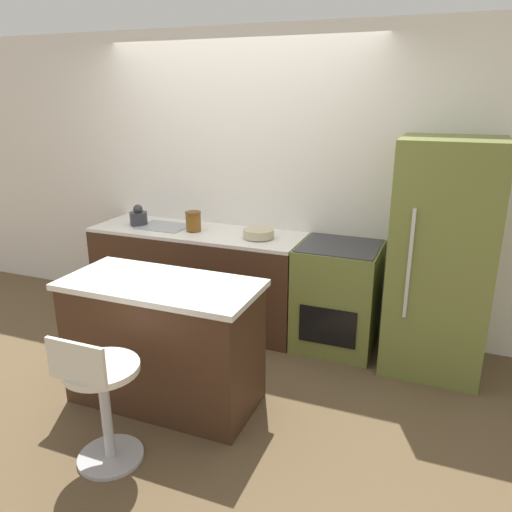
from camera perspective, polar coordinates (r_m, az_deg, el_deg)
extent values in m
plane|color=brown|center=(4.44, -5.11, -9.57)|extent=(14.00, 14.00, 0.00)
cube|color=white|center=(4.60, -1.78, 8.65)|extent=(8.00, 0.06, 2.60)
cube|color=#422819|center=(4.66, -6.65, -2.50)|extent=(1.95, 0.62, 0.85)
cube|color=white|center=(4.52, -6.85, 2.74)|extent=(1.95, 0.62, 0.03)
cube|color=#9EA3A8|center=(4.69, -10.53, 3.34)|extent=(0.44, 0.34, 0.01)
cube|color=#422819|center=(3.51, -10.47, -9.96)|extent=(1.26, 0.59, 0.84)
cube|color=white|center=(3.33, -10.90, -3.25)|extent=(1.32, 0.63, 0.04)
cube|color=olive|center=(4.23, 9.27, -4.61)|extent=(0.65, 0.62, 0.88)
cube|color=black|center=(4.00, 8.15, -8.01)|extent=(0.46, 0.01, 0.31)
cube|color=#333338|center=(4.08, 9.58, 1.17)|extent=(0.62, 0.59, 0.01)
cube|color=olive|center=(3.97, 20.37, -0.27)|extent=(0.72, 0.70, 1.77)
cube|color=silver|center=(3.62, 17.12, -0.93)|extent=(0.02, 0.02, 0.79)
cylinder|color=#B7B7BC|center=(3.29, -16.25, -21.14)|extent=(0.38, 0.38, 0.02)
cylinder|color=#B7B7BC|center=(3.13, -16.72, -17.14)|extent=(0.06, 0.06, 0.58)
cylinder|color=silver|center=(2.96, -17.27, -12.18)|extent=(0.43, 0.43, 0.04)
cube|color=silver|center=(2.78, -19.87, -11.39)|extent=(0.36, 0.02, 0.23)
cylinder|color=#333338|center=(4.78, -13.27, 4.23)|extent=(0.16, 0.16, 0.12)
sphere|color=#333338|center=(4.76, -13.34, 5.23)|extent=(0.09, 0.09, 0.09)
cylinder|color=#C1B28E|center=(4.23, 0.31, 2.61)|extent=(0.26, 0.26, 0.07)
cylinder|color=brown|center=(4.48, -7.17, 3.89)|extent=(0.13, 0.13, 0.15)
cylinder|color=brown|center=(4.46, -7.21, 4.94)|extent=(0.14, 0.14, 0.02)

